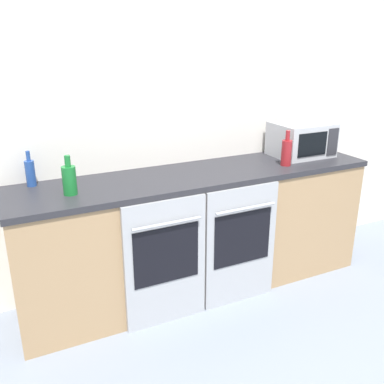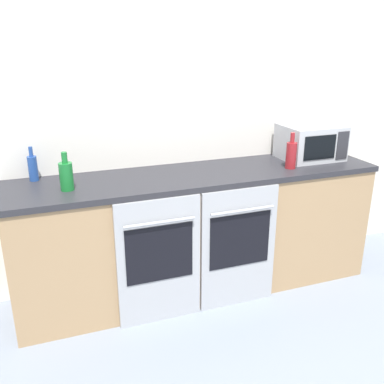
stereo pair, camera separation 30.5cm
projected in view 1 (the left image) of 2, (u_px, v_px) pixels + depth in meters
wall_back at (179, 113)px, 3.19m from camera, size 10.00×0.06×2.60m
counter_back at (198, 232)px, 3.20m from camera, size 2.65×0.61×0.93m
oven_left at (166, 263)px, 2.78m from camera, size 0.56×0.06×0.89m
oven_right at (241, 245)px, 3.01m from camera, size 0.56×0.06×0.89m
microwave at (301, 139)px, 3.45m from camera, size 0.45×0.36×0.27m
bottle_blue at (30, 172)px, 2.74m from camera, size 0.06×0.06×0.23m
bottle_red at (286, 152)px, 3.18m from camera, size 0.08×0.08×0.27m
bottle_green at (69, 179)px, 2.58m from camera, size 0.08×0.08×0.24m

